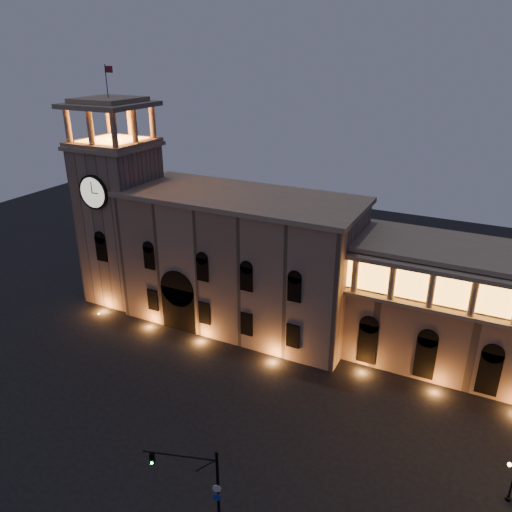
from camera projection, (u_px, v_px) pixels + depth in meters
ground at (155, 424)px, 49.13m from camera, size 160.00×160.00×0.00m
government_building at (240, 261)px, 64.71m from camera, size 30.80×12.80×17.60m
clock_tower at (121, 216)px, 70.07m from camera, size 9.80×9.80×32.40m
traffic_light at (205, 490)px, 36.74m from camera, size 5.62×1.99×8.00m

